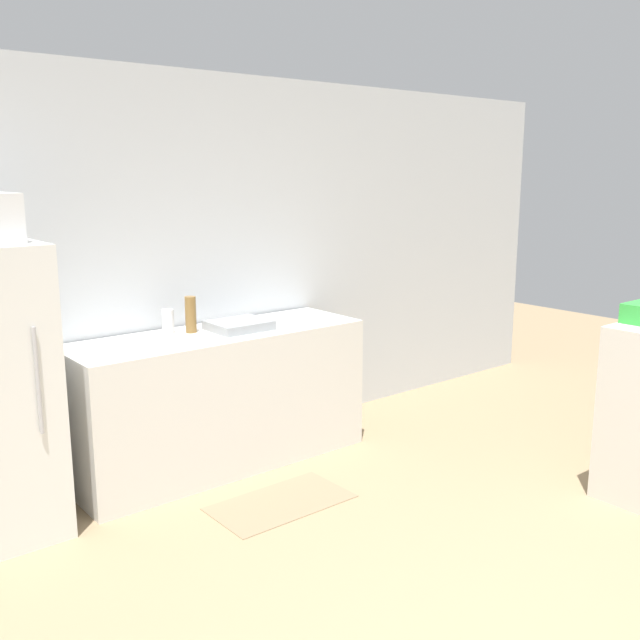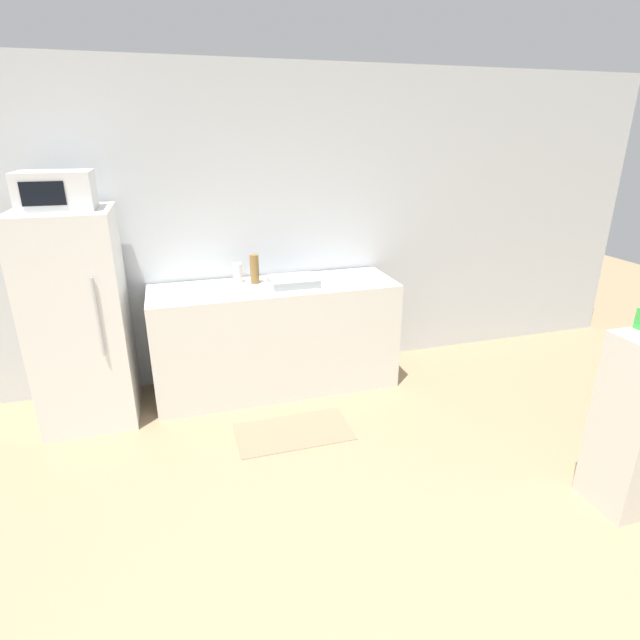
{
  "view_description": "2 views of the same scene",
  "coord_description": "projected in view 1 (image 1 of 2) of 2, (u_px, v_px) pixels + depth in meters",
  "views": [
    {
      "loc": [
        -2.04,
        -0.95,
        1.94
      ],
      "look_at": [
        0.49,
        2.16,
        1.11
      ],
      "focal_mm": 40.0,
      "sensor_mm": 36.0,
      "label": 1
    },
    {
      "loc": [
        -0.45,
        -0.82,
        2.08
      ],
      "look_at": [
        0.44,
        2.16,
        0.9
      ],
      "focal_mm": 28.0,
      "sensor_mm": 36.0,
      "label": 2
    }
  ],
  "objects": [
    {
      "name": "wall_back",
      "position": [
        146.0,
        272.0,
        4.68
      ],
      "size": [
        8.0,
        0.06,
        2.6
      ],
      "primitive_type": "cube",
      "color": "silver",
      "rests_on": "ground_plane"
    },
    {
      "name": "counter",
      "position": [
        220.0,
        399.0,
        4.76
      ],
      "size": [
        1.99,
        0.64,
        0.91
      ],
      "primitive_type": "cube",
      "color": "silver",
      "rests_on": "ground_plane"
    },
    {
      "name": "sink_basin",
      "position": [
        239.0,
        325.0,
        4.74
      ],
      "size": [
        0.38,
        0.33,
        0.06
      ],
      "primitive_type": "cube",
      "color": "#9EA3A8",
      "rests_on": "counter"
    },
    {
      "name": "bottle_tall",
      "position": [
        191.0,
        315.0,
        4.64
      ],
      "size": [
        0.07,
        0.07,
        0.24
      ],
      "primitive_type": "cylinder",
      "color": "olive",
      "rests_on": "counter"
    },
    {
      "name": "bottle_short",
      "position": [
        168.0,
        321.0,
        4.61
      ],
      "size": [
        0.08,
        0.08,
        0.16
      ],
      "primitive_type": "cylinder",
      "color": "silver",
      "rests_on": "counter"
    },
    {
      "name": "kitchen_rug",
      "position": [
        281.0,
        502.0,
        4.26
      ],
      "size": [
        0.84,
        0.46,
        0.01
      ],
      "primitive_type": "cube",
      "color": "#937A5B",
      "rests_on": "ground_plane"
    }
  ]
}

